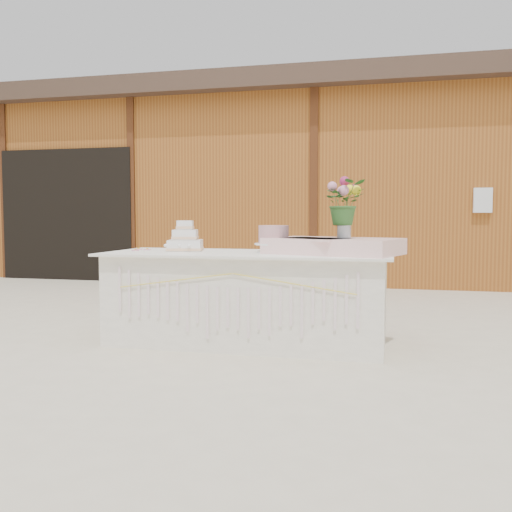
# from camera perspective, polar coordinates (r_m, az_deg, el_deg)

# --- Properties ---
(ground) EXTENTS (80.00, 80.00, 0.00)m
(ground) POSITION_cam_1_polar(r_m,az_deg,el_deg) (4.91, -0.84, -8.66)
(ground) COLOR beige
(ground) RESTS_ON ground
(barn) EXTENTS (12.60, 4.60, 3.30)m
(barn) POSITION_cam_1_polar(r_m,az_deg,el_deg) (10.71, 7.24, 7.19)
(barn) COLOR #91551E
(barn) RESTS_ON ground
(cake_table) EXTENTS (2.40, 1.00, 0.77)m
(cake_table) POSITION_cam_1_polar(r_m,az_deg,el_deg) (4.83, -0.86, -4.19)
(cake_table) COLOR white
(cake_table) RESTS_ON ground
(wedding_cake) EXTENTS (0.36, 0.36, 0.27)m
(wedding_cake) POSITION_cam_1_polar(r_m,az_deg,el_deg) (5.03, -7.09, 1.53)
(wedding_cake) COLOR white
(wedding_cake) RESTS_ON cake_table
(pink_cake_stand) EXTENTS (0.32, 0.32, 0.23)m
(pink_cake_stand) POSITION_cam_1_polar(r_m,az_deg,el_deg) (4.72, 1.77, 1.85)
(pink_cake_stand) COLOR white
(pink_cake_stand) RESTS_ON cake_table
(satin_runner) EXTENTS (1.16, 0.88, 0.13)m
(satin_runner) POSITION_cam_1_polar(r_m,az_deg,el_deg) (4.64, 7.74, 0.99)
(satin_runner) COLOR #FFCDCD
(satin_runner) RESTS_ON cake_table
(flower_vase) EXTENTS (0.11, 0.11, 0.15)m
(flower_vase) POSITION_cam_1_polar(r_m,az_deg,el_deg) (4.62, 8.80, 2.72)
(flower_vase) COLOR silver
(flower_vase) RESTS_ON satin_runner
(bouquet) EXTENTS (0.41, 0.39, 0.37)m
(bouquet) POSITION_cam_1_polar(r_m,az_deg,el_deg) (4.63, 8.84, 5.92)
(bouquet) COLOR #2C5B24
(bouquet) RESTS_ON flower_vase
(loose_flowers) EXTENTS (0.15, 0.34, 0.02)m
(loose_flowers) POSITION_cam_1_polar(r_m,az_deg,el_deg) (5.21, -11.81, 0.65)
(loose_flowers) COLOR pink
(loose_flowers) RESTS_ON cake_table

